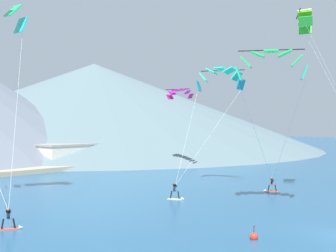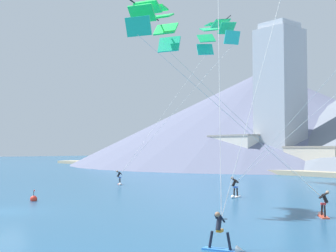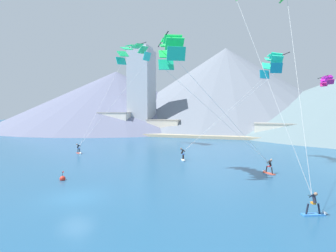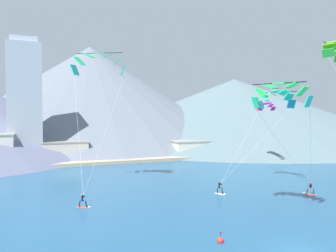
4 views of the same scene
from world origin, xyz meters
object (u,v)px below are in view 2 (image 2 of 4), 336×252
kitesurfer_near_trail (323,209)px  race_marker_buoy (34,199)px  kitesurfer_mid_center (234,191)px  kitesurfer_far_left (225,239)px  kitesurfer_near_lead (120,180)px  parafoil_kite_near_trail (155,22)px  parafoil_kite_near_lead (216,33)px

kitesurfer_near_trail → race_marker_buoy: kitesurfer_near_trail is taller
kitesurfer_mid_center → kitesurfer_far_left: (13.68, -15.79, -0.11)m
race_marker_buoy → kitesurfer_near_lead: bearing=122.9°
kitesurfer_near_trail → parafoil_kite_near_trail: (-9.53, -5.56, 12.57)m
kitesurfer_far_left → parafoil_kite_near_trail: size_ratio=0.14×
kitesurfer_near_trail → parafoil_kite_near_lead: bearing=146.6°
race_marker_buoy → kitesurfer_mid_center: bearing=59.3°
parafoil_kite_near_lead → parafoil_kite_near_trail: (15.49, -22.05, -5.64)m
kitesurfer_mid_center → kitesurfer_near_trail: bearing=-21.0°
kitesurfer_far_left → parafoil_kite_near_lead: 43.45m
kitesurfer_near_lead → race_marker_buoy: size_ratio=1.67×
kitesurfer_near_trail → kitesurfer_mid_center: (-11.00, 4.21, 0.09)m
kitesurfer_near_lead → parafoil_kite_near_lead: size_ratio=0.09×
kitesurfer_near_lead → parafoil_kite_near_lead: 22.11m
kitesurfer_mid_center → kitesurfer_far_left: bearing=-49.1°
parafoil_kite_near_lead → race_marker_buoy: size_ratio=18.48×
kitesurfer_near_lead → parafoil_kite_near_trail: bearing=-27.6°
kitesurfer_near_trail → kitesurfer_far_left: size_ratio=0.96×
kitesurfer_near_lead → kitesurfer_near_trail: bearing=-8.9°
kitesurfer_mid_center → parafoil_kite_near_trail: bearing=-81.4°
kitesurfer_mid_center → parafoil_kite_near_trail: parafoil_kite_near_trail is taller
kitesurfer_mid_center → parafoil_kite_near_lead: 26.00m
kitesurfer_far_left → parafoil_kite_near_lead: (-27.70, 28.07, 18.23)m
kitesurfer_near_lead → race_marker_buoy: kitesurfer_near_lead is taller
kitesurfer_near_lead → race_marker_buoy: (9.36, -14.46, -0.35)m
kitesurfer_near_trail → kitesurfer_far_left: (2.68, -11.57, -0.02)m
kitesurfer_near_lead → race_marker_buoy: bearing=-57.1°
kitesurfer_far_left → parafoil_kite_near_lead: bearing=134.6°
parafoil_kite_near_trail → race_marker_buoy: 16.83m
parafoil_kite_near_lead → kitesurfer_near_trail: bearing=-33.4°
kitesurfer_mid_center → parafoil_kite_near_lead: parafoil_kite_near_lead is taller
parafoil_kite_near_trail → race_marker_buoy: bearing=-156.0°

